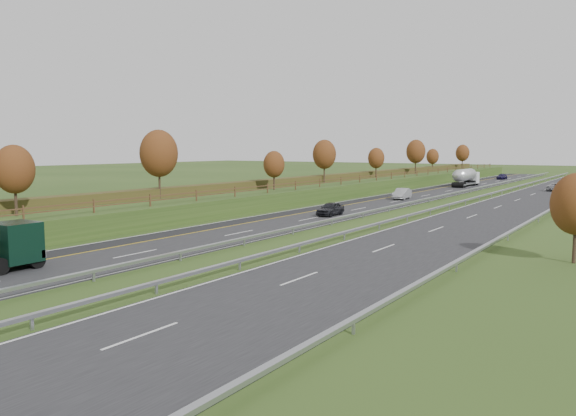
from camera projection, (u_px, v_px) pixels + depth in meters
name	position (u px, v px, depth m)	size (l,w,h in m)	color
ground	(433.00, 207.00, 73.18)	(400.00, 400.00, 0.00)	#2C4418
near_carriageway	(391.00, 200.00, 81.72)	(10.50, 200.00, 0.04)	black
far_carriageway	(510.00, 207.00, 72.66)	(10.50, 200.00, 0.04)	black
hard_shoulder	(367.00, 199.00, 83.78)	(3.00, 200.00, 0.04)	black
lane_markings	(433.00, 203.00, 78.10)	(26.75, 200.00, 0.01)	silver
embankment_left	(314.00, 190.00, 88.75)	(12.00, 200.00, 2.00)	#2C4418
hedge_left	(304.00, 180.00, 89.68)	(2.20, 180.00, 1.10)	#383A17
fence_left	(338.00, 180.00, 85.75)	(0.12, 189.06, 1.20)	#422B19
median_barrier_near	(429.00, 198.00, 78.53)	(0.32, 200.00, 0.71)	#989BA0
median_barrier_far	(466.00, 200.00, 75.73)	(0.32, 200.00, 0.71)	#989BA0
outer_barrier_far	(559.00, 205.00, 69.42)	(0.32, 200.00, 0.71)	#989BA0
trees_left	(305.00, 156.00, 85.19)	(6.64, 164.30, 7.66)	#2D2116
road_tanker	(466.00, 177.00, 111.64)	(2.40, 11.22, 3.46)	silver
car_dark_near	(330.00, 209.00, 63.42)	(1.78, 4.43, 1.51)	black
car_silver_mid	(402.00, 194.00, 83.55)	(1.72, 4.94, 1.63)	#9E9EA2
car_small_far	(502.00, 177.00, 136.76)	(1.86, 4.56, 1.32)	#171239
car_oncoming	(556.00, 187.00, 99.75)	(2.39, 5.19, 1.44)	#B1B2B6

